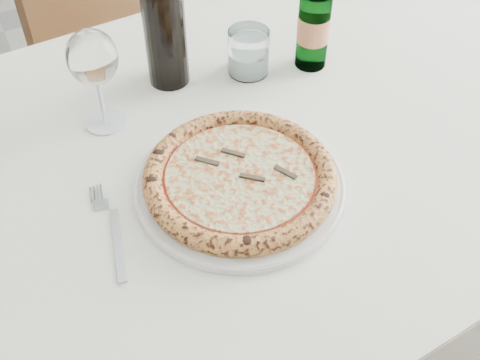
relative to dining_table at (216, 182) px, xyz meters
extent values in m
cube|color=slate|center=(0.06, 0.16, -0.69)|extent=(5.00, 6.00, 0.02)
cube|color=brown|center=(0.00, 0.00, 0.05)|extent=(1.59, 1.00, 0.04)
cube|color=white|center=(0.00, 0.00, 0.08)|extent=(1.66, 1.07, 0.01)
cube|color=white|center=(0.00, 0.46, -0.04)|extent=(1.58, 0.01, 0.22)
cylinder|color=brown|center=(0.70, 0.37, -0.32)|extent=(0.06, 0.06, 0.71)
cube|color=brown|center=(0.08, 0.70, -0.23)|extent=(0.55, 0.55, 0.04)
cylinder|color=brown|center=(0.17, 0.94, -0.46)|extent=(0.04, 0.04, 0.43)
cylinder|color=brown|center=(0.32, 0.61, -0.46)|extent=(0.04, 0.04, 0.43)
cylinder|color=brown|center=(-0.16, 0.79, -0.46)|extent=(0.04, 0.04, 0.43)
cylinder|color=brown|center=(-0.01, 0.46, -0.46)|extent=(0.04, 0.04, 0.43)
cylinder|color=white|center=(0.00, -0.10, 0.09)|extent=(0.33, 0.33, 0.01)
torus|color=white|center=(0.00, -0.10, 0.09)|extent=(0.33, 0.33, 0.01)
cylinder|color=tan|center=(0.00, -0.10, 0.10)|extent=(0.29, 0.29, 0.01)
torus|color=#C67C3B|center=(0.00, -0.10, 0.11)|extent=(0.30, 0.30, 0.03)
cylinder|color=#B42F06|center=(0.00, -0.10, 0.11)|extent=(0.25, 0.25, 0.00)
cylinder|color=beige|center=(0.00, -0.10, 0.11)|extent=(0.23, 0.23, 0.00)
cube|color=brown|center=(0.03, -0.10, 0.12)|extent=(0.04, 0.01, 0.00)
cube|color=brown|center=(0.00, -0.05, 0.12)|extent=(0.01, 0.04, 0.00)
cube|color=brown|center=(-0.07, -0.10, 0.12)|extent=(0.04, 0.01, 0.00)
cube|color=brown|center=(0.00, -0.13, 0.12)|extent=(0.01, 0.04, 0.00)
cube|color=#969FAC|center=(-0.21, -0.12, 0.08)|extent=(0.04, 0.14, 0.00)
cube|color=#969FAC|center=(-0.21, -0.04, 0.08)|extent=(0.03, 0.03, 0.00)
cylinder|color=#969FAC|center=(-0.22, -0.01, 0.08)|extent=(0.00, 0.03, 0.00)
cylinder|color=#969FAC|center=(-0.21, -0.01, 0.08)|extent=(0.00, 0.03, 0.00)
cylinder|color=#969FAC|center=(-0.21, -0.01, 0.08)|extent=(0.00, 0.03, 0.00)
cylinder|color=#969FAC|center=(-0.20, -0.01, 0.08)|extent=(0.00, 0.03, 0.00)
cylinder|color=silver|center=(-0.14, 0.15, 0.08)|extent=(0.07, 0.07, 0.00)
cylinder|color=silver|center=(-0.14, 0.15, 0.13)|extent=(0.01, 0.01, 0.09)
ellipsoid|color=white|center=(-0.14, 0.15, 0.22)|extent=(0.08, 0.08, 0.10)
cylinder|color=white|center=(0.15, 0.17, 0.12)|extent=(0.08, 0.08, 0.09)
cylinder|color=white|center=(0.15, 0.17, 0.10)|extent=(0.07, 0.07, 0.04)
cylinder|color=#22652D|center=(0.27, 0.14, 0.16)|extent=(0.06, 0.06, 0.15)
cylinder|color=tan|center=(0.27, 0.14, 0.16)|extent=(0.06, 0.06, 0.05)
cylinder|color=black|center=(0.00, 0.22, 0.19)|extent=(0.08, 0.08, 0.22)
camera|label=1|loc=(-0.28, -0.68, 0.78)|focal=45.00mm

